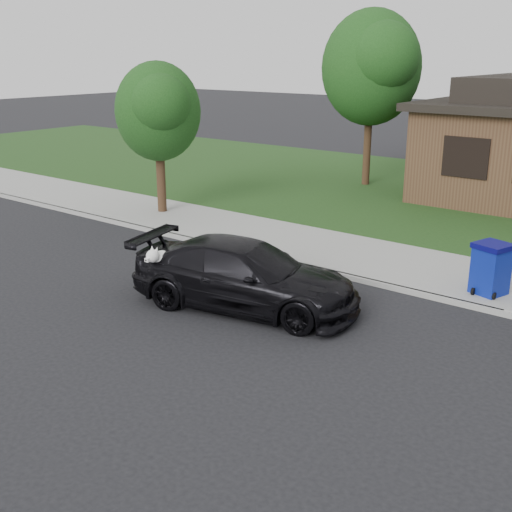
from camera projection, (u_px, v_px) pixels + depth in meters
The scene contains 8 objects.
ground at pixel (242, 326), 12.13m from camera, with size 120.00×120.00×0.00m, color black.
sidewalk at pixel (370, 259), 15.87m from camera, with size 60.00×3.00×0.12m, color gray.
curb at pixel (338, 274), 14.74m from camera, with size 60.00×0.12×0.12m, color gray.
lawn at pixel (482, 202), 21.88m from camera, with size 60.00×13.00×0.13m, color #193814.
sedan at pixel (245, 275), 12.81m from camera, with size 4.98×2.88×1.36m.
recycling_bin at pixel (491, 268), 13.27m from camera, with size 0.82×0.82×1.08m.
tree_0 at pixel (374, 66), 22.99m from camera, with size 3.78×3.60×6.34m.
tree_2 at pixel (159, 110), 19.30m from camera, with size 2.73×2.60×4.59m.
Camera 1 is at (7.06, -8.64, 4.94)m, focal length 45.00 mm.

